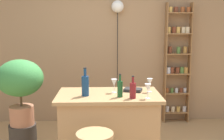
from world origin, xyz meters
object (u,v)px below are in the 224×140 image
at_px(bottle_olive_oil, 133,90).
at_px(wine_glass_right, 150,82).
at_px(plant_stool, 23,140).
at_px(wine_glass_center, 148,88).
at_px(spice_shelf, 177,61).
at_px(potted_plant, 20,83).
at_px(bottle_spirits_clear, 120,88).
at_px(bottle_soda_blue, 85,85).
at_px(pendant_globe_light, 118,8).
at_px(cookbook, 133,90).
at_px(wine_glass_left, 114,83).

bearing_deg(bottle_olive_oil, wine_glass_right, 50.58).
xyz_separation_m(plant_stool, wine_glass_center, (1.53, -0.52, 0.80)).
relative_size(spice_shelf, potted_plant, 2.44).
height_order(bottle_spirits_clear, bottle_olive_oil, bottle_spirits_clear).
relative_size(plant_stool, bottle_soda_blue, 1.30).
xyz_separation_m(plant_stool, bottle_soda_blue, (0.84, -0.38, 0.81)).
xyz_separation_m(spice_shelf, pendant_globe_light, (-1.03, 0.04, 0.89)).
height_order(wine_glass_center, wine_glass_right, same).
bearing_deg(plant_stool, wine_glass_right, -7.93).
xyz_separation_m(potted_plant, bottle_soda_blue, (0.84, -0.38, 0.05)).
relative_size(bottle_soda_blue, bottle_spirits_clear, 1.25).
bearing_deg(potted_plant, bottle_soda_blue, -24.43).
distance_m(bottle_spirits_clear, wine_glass_center, 0.31).
xyz_separation_m(wine_glass_right, pendant_globe_light, (-0.30, 1.46, 0.95)).
relative_size(bottle_spirits_clear, pendant_globe_light, 0.12).
height_order(spice_shelf, bottle_soda_blue, spice_shelf).
distance_m(bottle_spirits_clear, cookbook, 0.32).
distance_m(bottle_soda_blue, wine_glass_left, 0.36).
distance_m(potted_plant, wine_glass_left, 1.20).
height_order(bottle_soda_blue, bottle_spirits_clear, bottle_soda_blue).
relative_size(bottle_olive_oil, wine_glass_right, 1.53).
distance_m(plant_stool, pendant_globe_light, 2.51).
bearing_deg(pendant_globe_light, wine_glass_center, -82.55).
xyz_separation_m(wine_glass_right, cookbook, (-0.20, 0.04, -0.10)).
relative_size(wine_glass_right, pendant_globe_light, 0.08).
bearing_deg(bottle_spirits_clear, wine_glass_left, 105.23).
bearing_deg(cookbook, spice_shelf, 73.42).
height_order(spice_shelf, bottle_spirits_clear, spice_shelf).
xyz_separation_m(spice_shelf, wine_glass_right, (-0.73, -1.42, -0.06)).
relative_size(spice_shelf, wine_glass_left, 12.56).
bearing_deg(wine_glass_center, cookbook, 110.32).
xyz_separation_m(spice_shelf, cookbook, (-0.92, -1.39, -0.16)).
relative_size(wine_glass_center, cookbook, 0.78).
bearing_deg(wine_glass_right, bottle_spirits_clear, -149.06).
relative_size(potted_plant, bottle_spirits_clear, 3.23).
xyz_separation_m(bottle_spirits_clear, cookbook, (0.17, 0.26, -0.08)).
bearing_deg(plant_stool, potted_plant, 0.00).
xyz_separation_m(bottle_soda_blue, bottle_olive_oil, (0.53, -0.13, -0.03)).
height_order(plant_stool, bottle_soda_blue, bottle_soda_blue).
relative_size(wine_glass_left, wine_glass_right, 1.00).
bearing_deg(bottle_soda_blue, wine_glass_right, 11.74).
relative_size(spice_shelf, wine_glass_center, 12.56).
height_order(plant_stool, bottle_olive_oil, bottle_olive_oil).
bearing_deg(potted_plant, plant_stool, 0.00).
height_order(wine_glass_center, pendant_globe_light, pendant_globe_light).
height_order(spice_shelf, wine_glass_center, spice_shelf).
bearing_deg(cookbook, potted_plant, -170.46).
height_order(spice_shelf, bottle_olive_oil, spice_shelf).
relative_size(potted_plant, wine_glass_center, 5.15).
bearing_deg(wine_glass_right, wine_glass_left, -177.75).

